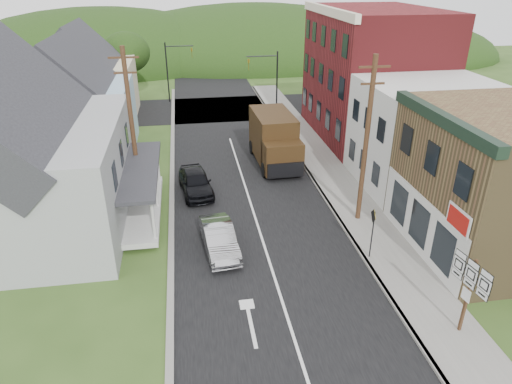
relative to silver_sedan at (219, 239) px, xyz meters
name	(u,v)px	position (x,y,z in m)	size (l,w,h in m)	color
ground	(270,265)	(2.27, -1.64, -0.68)	(120.00, 120.00, 0.00)	#2D4719
road	(243,179)	(2.27, 8.36, -0.68)	(9.00, 90.00, 0.02)	black
cross_road	(220,109)	(2.27, 25.36, -0.68)	(60.00, 9.00, 0.02)	black
sidewalk_right	(337,184)	(8.17, 6.36, -0.61)	(2.80, 55.00, 0.15)	slate
curb_right	(317,186)	(6.82, 6.36, -0.61)	(0.20, 55.00, 0.15)	slate
curb_left	(172,196)	(-2.38, 6.36, -0.62)	(0.30, 55.00, 0.12)	slate
storefront_tan	(506,182)	(13.57, -1.64, 2.82)	(8.00, 8.00, 7.00)	brown
storefront_white	(427,136)	(13.57, 5.86, 2.57)	(8.00, 7.00, 6.50)	silver
storefront_red	(372,75)	(13.57, 15.36, 4.32)	(8.00, 12.00, 10.00)	maroon
house_gray	(19,151)	(-9.73, 4.36, 3.55)	(10.20, 12.24, 8.35)	gray
house_blue	(81,104)	(-8.73, 15.36, 3.01)	(7.14, 8.16, 7.28)	#9CC1D5
house_cream	(93,78)	(-9.23, 24.36, 3.01)	(7.14, 8.16, 7.28)	beige
utility_pole_right	(366,141)	(7.87, 1.86, 3.97)	(1.60, 0.26, 9.00)	#472D19
utility_pole_left	(132,126)	(-4.23, 6.36, 3.97)	(1.60, 0.26, 9.00)	#472D19
traffic_signal_right	(269,77)	(6.57, 21.86, 3.07)	(2.87, 0.20, 6.00)	black
traffic_signal_left	(174,65)	(-2.03, 28.86, 3.07)	(2.87, 0.20, 6.00)	black
tree_left_d	(126,52)	(-6.73, 30.36, 4.20)	(4.80, 4.80, 6.94)	#382616
forested_ridge	(204,59)	(2.27, 53.36, -0.68)	(90.00, 30.00, 16.00)	black
silver_sedan	(219,239)	(0.00, 0.00, 0.00)	(1.45, 4.16, 1.37)	#AAAAAF
dark_sedan	(196,182)	(-0.88, 6.71, 0.06)	(1.77, 4.39, 1.50)	black
delivery_van	(275,140)	(4.86, 10.66, 1.11)	(2.83, 6.42, 3.54)	#301E0D
route_sign_cluster	(469,286)	(8.56, -7.14, 1.55)	(0.34, 1.83, 3.22)	#472D19
warning_sign	(373,227)	(7.04, -1.88, 1.14)	(0.15, 0.72, 2.62)	black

